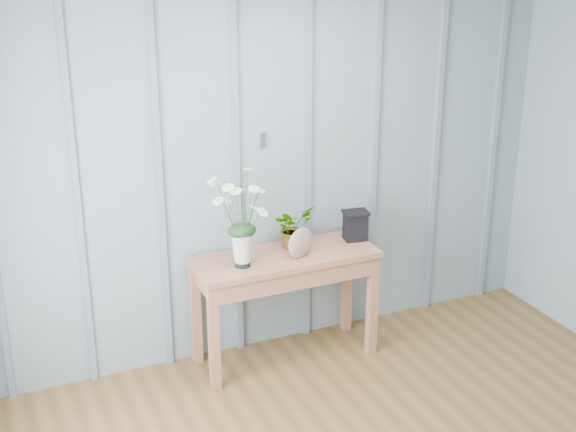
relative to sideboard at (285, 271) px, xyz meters
name	(u,v)px	position (x,y,z in m)	size (l,w,h in m)	color
room_shell	(381,96)	(0.02, -1.08, 1.35)	(4.00, 4.50, 2.50)	#8599A3
sideboard	(285,271)	(0.00, 0.00, 0.00)	(1.20, 0.45, 0.75)	#A06446
daisy_vase	(241,207)	(-0.31, -0.06, 0.50)	(0.44, 0.33, 0.62)	black
spider_plant	(293,227)	(0.10, 0.09, 0.25)	(0.25, 0.22, 0.28)	#173719
felt_disc_vessel	(301,243)	(0.07, -0.09, 0.21)	(0.20, 0.06, 0.20)	brown
carved_box	(355,225)	(0.53, 0.04, 0.22)	(0.19, 0.16, 0.20)	black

